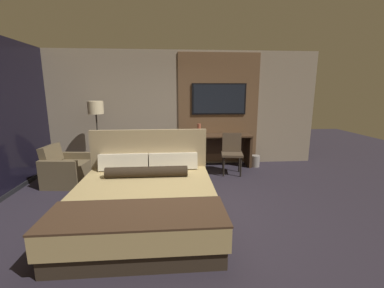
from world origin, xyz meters
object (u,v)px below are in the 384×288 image
Objects in this scene: tv at (219,99)px; armchair_by_window at (66,171)px; desk_chair at (232,150)px; waste_bin at (255,161)px; vase_tall at (199,130)px; floor_lamp at (96,113)px; desk at (220,145)px; bed at (145,200)px.

tv reaches higher than armchair_by_window.
desk_chair is 0.92m from waste_bin.
tv reaches higher than waste_bin.
tv is at bearing 28.87° from vase_tall.
floor_lamp is at bearing -176.18° from desk_chair.
tv is 0.93m from vase_tall.
desk reaches higher than waste_bin.
armchair_by_window is (-3.31, -1.21, -1.37)m from tv.
tv is 0.83× the size of floor_lamp.
bed reaches higher than vase_tall.
floor_lamp is at bearing -170.24° from tv.
waste_bin is at bearing -2.27° from vase_tall.
desk is 1.66× the size of desk_chair.
desk_chair is at bearing -77.49° from tv.
bed reaches higher than desk.
floor_lamp reaches higher than desk_chair.
armchair_by_window is 0.52× the size of floor_lamp.
floor_lamp is at bearing -175.05° from vase_tall.
waste_bin is at bearing -72.14° from armchair_by_window.
bed is at bearing -121.20° from desk.
bed reaches higher than armchair_by_window.
waste_bin is at bearing -21.39° from tv.
bed is at bearing -119.30° from tv.
bed reaches higher than waste_bin.
desk_chair is 0.94m from vase_tall.
vase_tall reaches higher than waste_bin.
floor_lamp reaches higher than desk.
desk_chair is (1.76, 2.04, 0.24)m from bed.
floor_lamp reaches higher than bed.
tv is 1.48× the size of desk_chair.
waste_bin is (0.70, 0.44, -0.41)m from desk_chair.
bed is 2.85m from floor_lamp.
floor_lamp is 5.78× the size of vase_tall.
tv is at bearing 158.61° from waste_bin.
floor_lamp is (0.47, 0.72, 1.08)m from armchair_by_window.
vase_tall reaches higher than desk_chair.
desk_chair is 3.24× the size of waste_bin.
desk is 1.14m from tv.
waste_bin is (0.88, -0.14, -0.38)m from desk.
floor_lamp is (-3.01, 0.29, 0.81)m from desk_chair.
desk_chair is 3.13m from floor_lamp.
bed is 2.65× the size of armchair_by_window.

